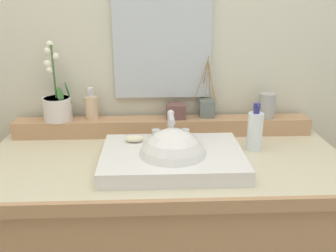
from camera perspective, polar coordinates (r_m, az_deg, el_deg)
The scene contains 11 objects.
wall_back at distance 1.67m, azimuth -1.02°, elevation 17.90°, with size 3.21×0.20×2.76m, color beige.
back_ledge at distance 1.59m, azimuth -0.75°, elevation -0.05°, with size 1.25×0.10×0.07m, color tan.
sink_basin at distance 1.30m, azimuth 0.70°, elevation -5.35°, with size 0.49×0.35×0.27m.
soap_bar at distance 1.38m, azimuth -5.13°, elevation -1.93°, with size 0.07×0.04×0.02m, color beige.
potted_plant at distance 1.61m, azimuth -16.57°, elevation 3.28°, with size 0.12×0.12×0.32m.
soap_dispenser at distance 1.60m, azimuth -11.59°, elevation 2.97°, with size 0.05×0.06×0.13m.
tumbler_cup at distance 1.64m, azimuth 14.82°, elevation 3.06°, with size 0.07×0.07×0.10m, color #A1A29D.
reed_diffuser at distance 1.60m, azimuth 5.93°, elevation 2.86°, with size 0.09×0.09×0.26m.
trinket_box at distance 1.57m, azimuth 1.19°, elevation 2.26°, with size 0.08×0.06×0.06m, color brown.
lotion_bottle at distance 1.46m, azimuth 13.13°, elevation -0.65°, with size 0.06×0.06×0.19m.
mirror at distance 1.56m, azimuth -1.04°, elevation 14.71°, with size 0.40×0.02×0.57m, color silver.
Camera 1 is at (-0.05, -1.25, 1.42)m, focal length 39.94 mm.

